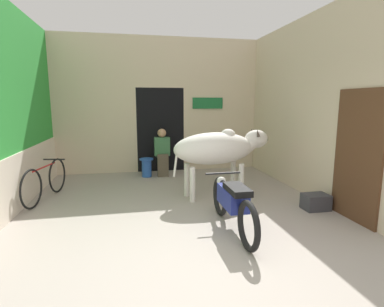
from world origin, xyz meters
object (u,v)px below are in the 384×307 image
at_px(cow, 219,148).
at_px(motorcycle_near, 232,202).
at_px(shopkeeper_seated, 162,151).
at_px(plastic_stool, 147,167).
at_px(bicycle, 46,181).
at_px(crate, 316,202).

distance_m(cow, motorcycle_near, 1.76).
height_order(motorcycle_near, shopkeeper_seated, shopkeeper_seated).
bearing_deg(plastic_stool, bicycle, -144.08).
height_order(motorcycle_near, bicycle, motorcycle_near).
height_order(cow, motorcycle_near, cow).
bearing_deg(motorcycle_near, cow, 80.59).
distance_m(cow, crate, 2.03).
height_order(shopkeeper_seated, plastic_stool, shopkeeper_seated).
relative_size(motorcycle_near, crate, 4.35).
relative_size(motorcycle_near, plastic_stool, 4.04).
distance_m(bicycle, shopkeeper_seated, 2.88).
bearing_deg(plastic_stool, crate, -46.92).
bearing_deg(plastic_stool, cow, -54.71).
distance_m(cow, shopkeeper_seated, 2.19).
height_order(cow, shopkeeper_seated, cow).
height_order(plastic_stool, crate, plastic_stool).
height_order(cow, plastic_stool, cow).
bearing_deg(motorcycle_near, plastic_stool, 106.83).
height_order(bicycle, crate, bicycle).
bearing_deg(cow, shopkeeper_seated, 115.70).
xyz_separation_m(motorcycle_near, bicycle, (-3.11, 2.10, -0.07)).
distance_m(shopkeeper_seated, plastic_stool, 0.58).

